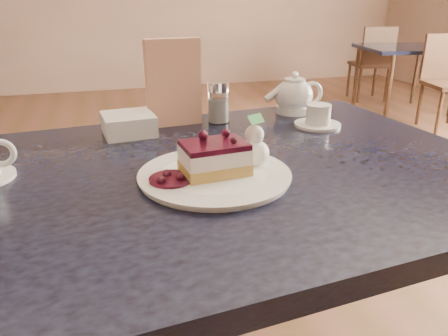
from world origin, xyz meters
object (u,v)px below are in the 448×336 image
object	(u,v)px
dessert_plate	(215,176)
bg_table_far_right	(400,106)
tea_set	(298,100)
main_table	(206,204)
cheesecake_slice	(214,158)

from	to	relation	value
dessert_plate	bg_table_far_right	distance (m)	4.25
dessert_plate	tea_set	world-z (taller)	tea_set
main_table	dessert_plate	size ratio (longest dim) A/B	4.56
cheesecake_slice	tea_set	world-z (taller)	tea_set
tea_set	bg_table_far_right	distance (m)	3.71
tea_set	bg_table_far_right	world-z (taller)	tea_set
dessert_plate	cheesecake_slice	size ratio (longest dim) A/B	2.19
bg_table_far_right	cheesecake_slice	bearing A→B (deg)	-123.72
main_table	bg_table_far_right	size ratio (longest dim) A/B	0.85
main_table	dessert_plate	bearing A→B (deg)	-90.00
main_table	bg_table_far_right	distance (m)	4.20
main_table	dessert_plate	xyz separation A→B (m)	(0.01, -0.06, 0.09)
main_table	dessert_plate	distance (m)	0.11
tea_set	dessert_plate	bearing A→B (deg)	-132.51
cheesecake_slice	bg_table_far_right	size ratio (longest dim) A/B	0.09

